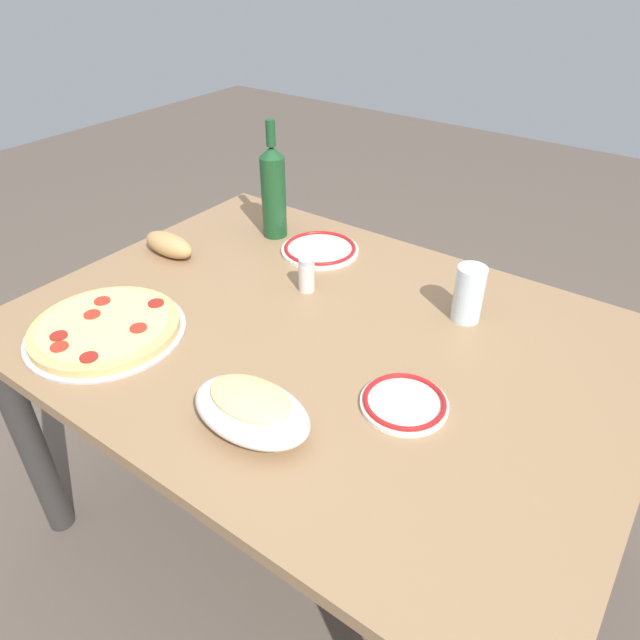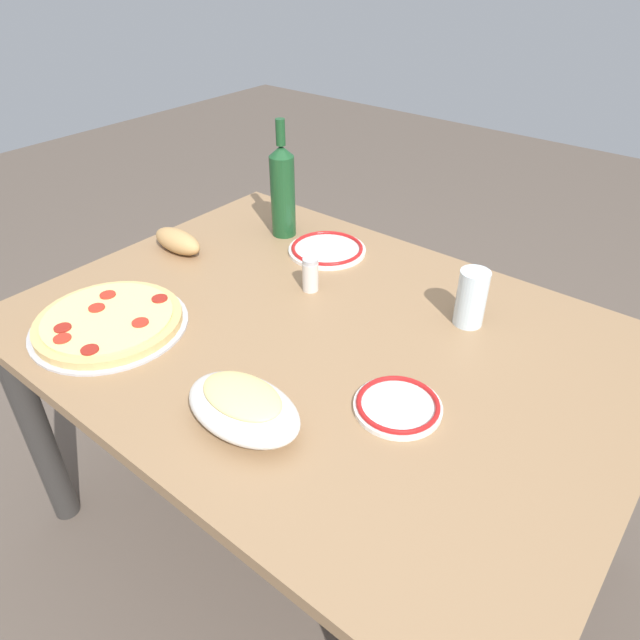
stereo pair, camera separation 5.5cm
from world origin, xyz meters
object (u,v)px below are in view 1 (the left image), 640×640
object	(u,v)px
pepperoni_pizza	(105,328)
side_plate_near	(404,403)
water_glass	(469,294)
dining_table	(320,366)
wine_bottle	(273,190)
side_plate_far	(320,249)
bread_loaf	(169,245)
spice_shaker	(307,275)
baked_pasta_dish	(251,408)

from	to	relation	value
pepperoni_pizza	side_plate_near	world-z (taller)	pepperoni_pizza
water_glass	pepperoni_pizza	bearing A→B (deg)	40.06
pepperoni_pizza	water_glass	bearing A→B (deg)	-139.94
dining_table	water_glass	size ratio (longest dim) A/B	10.18
pepperoni_pizza	wine_bottle	size ratio (longest dim) A/B	1.05
wine_bottle	side_plate_far	xyz separation A→B (m)	(-0.17, 0.01, -0.13)
dining_table	wine_bottle	size ratio (longest dim) A/B	4.10
pepperoni_pizza	wine_bottle	world-z (taller)	wine_bottle
side_plate_near	bread_loaf	world-z (taller)	bread_loaf
spice_shaker	water_glass	bearing A→B (deg)	-162.94
pepperoni_pizza	wine_bottle	distance (m)	0.62
side_plate_near	spice_shaker	xyz separation A→B (m)	(0.40, -0.23, 0.03)
dining_table	water_glass	world-z (taller)	water_glass
dining_table	wine_bottle	world-z (taller)	wine_bottle
pepperoni_pizza	wine_bottle	xyz separation A→B (m)	(0.01, -0.60, 0.12)
dining_table	bread_loaf	distance (m)	0.56
water_glass	bread_loaf	size ratio (longest dim) A/B	0.80
pepperoni_pizza	spice_shaker	world-z (taller)	spice_shaker
baked_pasta_dish	wine_bottle	xyz separation A→B (m)	(0.46, -0.63, 0.10)
pepperoni_pizza	baked_pasta_dish	xyz separation A→B (m)	(-0.45, 0.02, 0.03)
side_plate_far	spice_shaker	bearing A→B (deg)	116.58
dining_table	side_plate_near	world-z (taller)	side_plate_near
water_glass	bread_loaf	world-z (taller)	water_glass
side_plate_near	bread_loaf	size ratio (longest dim) A/B	1.00
bread_loaf	side_plate_far	bearing A→B (deg)	-141.57
dining_table	side_plate_far	bearing A→B (deg)	-54.13
water_glass	spice_shaker	xyz separation A→B (m)	(0.37, 0.11, -0.02)
dining_table	baked_pasta_dish	bearing A→B (deg)	103.10
spice_shaker	dining_table	bearing A→B (deg)	136.49
dining_table	side_plate_far	distance (m)	0.39
pepperoni_pizza	side_plate_near	xyz separation A→B (m)	(-0.65, -0.18, -0.01)
water_glass	dining_table	bearing A→B (deg)	44.46
water_glass	side_plate_near	world-z (taller)	water_glass
pepperoni_pizza	spice_shaker	bearing A→B (deg)	-121.51
water_glass	wine_bottle	bearing A→B (deg)	-7.14
pepperoni_pizza	side_plate_near	size ratio (longest dim) A/B	2.09
pepperoni_pizza	water_glass	world-z (taller)	water_glass
dining_table	baked_pasta_dish	xyz separation A→B (m)	(-0.07, 0.31, 0.14)
wine_bottle	side_plate_near	xyz separation A→B (m)	(-0.66, 0.42, -0.13)
baked_pasta_dish	spice_shaker	xyz separation A→B (m)	(0.20, -0.43, 0.00)
side_plate_far	dining_table	bearing A→B (deg)	125.87
pepperoni_pizza	water_glass	distance (m)	0.82
wine_bottle	bread_loaf	size ratio (longest dim) A/B	1.98
pepperoni_pizza	side_plate_far	bearing A→B (deg)	-105.08
dining_table	spice_shaker	distance (m)	0.23
wine_bottle	spice_shaker	world-z (taller)	wine_bottle
wine_bottle	bread_loaf	bearing A→B (deg)	59.96
baked_pasta_dish	side_plate_far	bearing A→B (deg)	-64.51
water_glass	side_plate_far	world-z (taller)	water_glass
pepperoni_pizza	side_plate_far	xyz separation A→B (m)	(-0.16, -0.59, -0.01)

